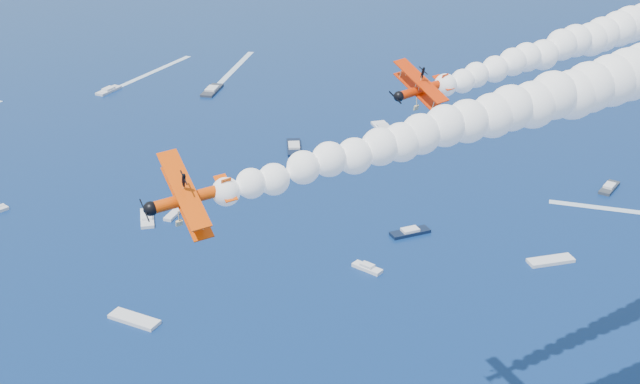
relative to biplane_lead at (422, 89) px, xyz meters
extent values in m
cube|color=#2E323D|center=(-14.43, 165.12, -54.15)|extent=(8.04, 12.44, 0.70)
cube|color=silver|center=(-45.75, 170.85, -54.15)|extent=(7.94, 9.07, 0.70)
cube|color=silver|center=(-34.35, 81.43, -54.15)|extent=(2.99, 8.82, 0.70)
cube|color=#303741|center=(71.69, 77.27, -54.15)|extent=(7.68, 7.68, 0.70)
cube|color=white|center=(43.94, 48.28, -54.15)|extent=(9.49, 3.66, 0.70)
cube|color=white|center=(7.64, 52.11, -54.15)|extent=(5.55, 6.00, 0.70)
cube|color=white|center=(29.55, 123.08, -54.15)|extent=(4.89, 12.49, 0.70)
cube|color=silver|center=(-28.74, 82.26, -54.15)|extent=(4.46, 6.01, 0.70)
cube|color=#0D1832|center=(3.25, 115.07, -54.15)|extent=(4.89, 11.52, 0.70)
cube|color=silver|center=(-36.69, 42.57, -54.15)|extent=(9.38, 8.17, 0.70)
cube|color=black|center=(19.89, 64.69, -54.15)|extent=(8.96, 4.51, 0.70)
cube|color=white|center=(-4.94, 188.19, -54.47)|extent=(16.30, 35.91, 0.04)
cube|color=white|center=(-31.33, 189.53, -54.47)|extent=(24.80, 31.30, 0.04)
cube|color=white|center=(72.06, 65.02, -54.47)|extent=(34.74, 19.10, 0.04)
camera|label=1|loc=(-27.57, -85.72, 30.14)|focal=47.57mm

